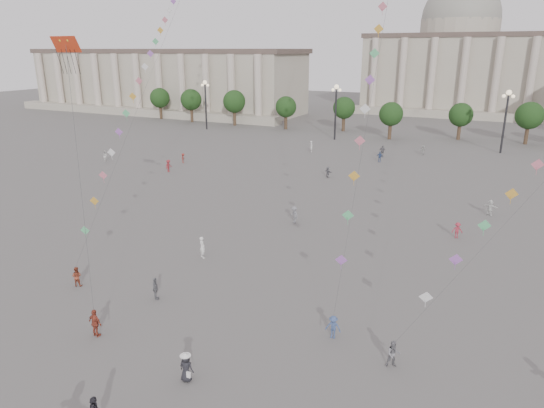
% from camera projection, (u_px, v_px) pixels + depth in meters
% --- Properties ---
extents(ground, '(360.00, 360.00, 0.00)m').
position_uv_depth(ground, '(197.00, 341.00, 29.68)').
color(ground, '#5A5755').
rests_on(ground, ground).
extents(hall_west, '(84.00, 26.22, 17.20)m').
position_uv_depth(hall_west, '(163.00, 81.00, 138.75)').
color(hall_west, '#A29A87').
rests_on(hall_west, ground).
extents(hall_central, '(48.30, 34.30, 35.50)m').
position_uv_depth(hall_central, '(456.00, 60.00, 136.14)').
color(hall_central, '#A29A87').
rests_on(hall_central, ground).
extents(tree_row, '(137.12, 5.12, 8.00)m').
position_uv_depth(tree_row, '(422.00, 112.00, 94.91)').
color(tree_row, '#37281B').
rests_on(tree_row, ground).
extents(lamp_post_far_west, '(2.00, 0.90, 10.65)m').
position_uv_depth(lamp_post_far_west, '(205.00, 96.00, 106.14)').
color(lamp_post_far_west, '#262628').
rests_on(lamp_post_far_west, ground).
extents(lamp_post_mid_west, '(2.00, 0.90, 10.65)m').
position_uv_depth(lamp_post_mid_west, '(336.00, 102.00, 93.69)').
color(lamp_post_mid_west, '#262628').
rests_on(lamp_post_mid_west, ground).
extents(lamp_post_mid_east, '(2.00, 0.90, 10.65)m').
position_uv_depth(lamp_post_mid_east, '(506.00, 110.00, 81.23)').
color(lamp_post_mid_east, '#262628').
rests_on(lamp_post_mid_east, ground).
extents(person_crowd_0, '(1.03, 0.56, 1.68)m').
position_uv_depth(person_crowd_0, '(380.00, 157.00, 76.60)').
color(person_crowd_0, '#384F7F').
rests_on(person_crowd_0, ground).
extents(person_crowd_1, '(1.11, 1.05, 1.81)m').
position_uv_depth(person_crowd_1, '(106.00, 156.00, 76.68)').
color(person_crowd_1, silver).
rests_on(person_crowd_1, ground).
extents(person_crowd_2, '(0.75, 1.20, 1.79)m').
position_uv_depth(person_crowd_2, '(169.00, 166.00, 70.36)').
color(person_crowd_2, maroon).
rests_on(person_crowd_2, ground).
extents(person_crowd_4, '(1.15, 1.56, 1.64)m').
position_uv_depth(person_crowd_4, '(423.00, 150.00, 81.84)').
color(person_crowd_4, '#AFB0AB').
rests_on(person_crowd_4, ground).
extents(person_crowd_6, '(1.32, 1.16, 1.77)m').
position_uv_depth(person_crowd_6, '(294.00, 215.00, 49.61)').
color(person_crowd_6, slate).
rests_on(person_crowd_6, ground).
extents(person_crowd_7, '(1.68, 0.91, 1.72)m').
position_uv_depth(person_crowd_7, '(490.00, 207.00, 51.92)').
color(person_crowd_7, silver).
rests_on(person_crowd_7, ground).
extents(person_crowd_8, '(1.12, 0.84, 1.54)m').
position_uv_depth(person_crowd_8, '(457.00, 230.00, 45.64)').
color(person_crowd_8, '#9C2A39').
rests_on(person_crowd_8, ground).
extents(person_crowd_10, '(0.78, 0.84, 1.92)m').
position_uv_depth(person_crowd_10, '(311.00, 146.00, 84.12)').
color(person_crowd_10, silver).
rests_on(person_crowd_10, ground).
extents(person_crowd_12, '(1.42, 1.14, 1.52)m').
position_uv_depth(person_crowd_12, '(328.00, 172.00, 67.34)').
color(person_crowd_12, slate).
rests_on(person_crowd_12, ground).
extents(person_crowd_13, '(0.83, 0.76, 1.91)m').
position_uv_depth(person_crowd_13, '(202.00, 247.00, 41.24)').
color(person_crowd_13, silver).
rests_on(person_crowd_13, ground).
extents(person_crowd_16, '(1.22, 0.78, 1.93)m').
position_uv_depth(person_crowd_16, '(382.00, 151.00, 80.16)').
color(person_crowd_16, '#59585D').
rests_on(person_crowd_16, ground).
extents(person_crowd_17, '(0.87, 1.11, 1.51)m').
position_uv_depth(person_crowd_17, '(183.00, 158.00, 75.99)').
color(person_crowd_17, maroon).
rests_on(person_crowd_17, ground).
extents(tourist_0, '(1.12, 0.56, 1.83)m').
position_uv_depth(tourist_0, '(95.00, 323.00, 29.88)').
color(tourist_0, brown).
rests_on(tourist_0, ground).
extents(tourist_3, '(0.93, 1.02, 1.67)m').
position_uv_depth(tourist_3, '(155.00, 289.00, 34.34)').
color(tourist_3, slate).
rests_on(tourist_3, ground).
extents(kite_flyer_0, '(0.91, 0.81, 1.53)m').
position_uv_depth(kite_flyer_0, '(77.00, 276.00, 36.36)').
color(kite_flyer_0, brown).
rests_on(kite_flyer_0, ground).
extents(kite_flyer_1, '(1.01, 0.63, 1.50)m').
position_uv_depth(kite_flyer_1, '(333.00, 327.00, 29.76)').
color(kite_flyer_1, '#364A79').
rests_on(kite_flyer_1, ground).
extents(kite_flyer_2, '(0.95, 0.86, 1.59)m').
position_uv_depth(kite_flyer_2, '(393.00, 354.00, 27.04)').
color(kite_flyer_2, slate).
rests_on(kite_flyer_2, ground).
extents(hat_person, '(0.83, 0.60, 1.69)m').
position_uv_depth(hat_person, '(186.00, 367.00, 25.85)').
color(hat_person, black).
rests_on(hat_person, ground).
extents(dragon_kite, '(3.80, 2.89, 17.44)m').
position_uv_depth(dragon_kite, '(68.00, 57.00, 31.80)').
color(dragon_kite, '#B42E13').
rests_on(dragon_kite, ground).
extents(kite_train_west, '(20.42, 49.11, 63.98)m').
position_uv_depth(kite_train_west, '(165.00, 25.00, 57.60)').
color(kite_train_west, '#3F3F3F').
rests_on(kite_train_west, ground).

